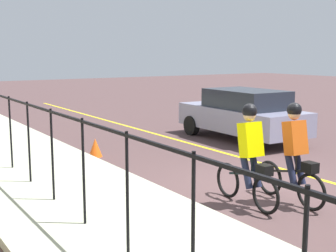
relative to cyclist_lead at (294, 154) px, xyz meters
The scene contains 8 objects.
ground_plane 1.43m from the cyclist_lead, ahead, with size 80.00×80.00×0.00m, color #4C3737.
lane_line_centre 2.24m from the cyclist_lead, 57.47° to the right, with size 36.00×0.12×0.01m, color yellow.
sidewalk 3.55m from the cyclist_lead, 71.41° to the left, with size 40.00×3.20×0.15m, color #A7AB93.
iron_fence 4.25m from the cyclist_lead, 60.23° to the left, with size 19.17×0.04×1.60m.
cyclist_lead is the anchor object (origin of this frame).
cyclist_follow 0.83m from the cyclist_lead, 68.88° to the left, with size 1.71×0.38×1.83m.
patrol_sedan 6.15m from the cyclist_lead, 33.84° to the right, with size 4.45×2.03×1.58m.
traffic_cone_near 5.66m from the cyclist_lead, 14.30° to the left, with size 0.36×0.36×0.48m, color #ED5714.
Camera 1 is at (-6.57, 6.36, 2.67)m, focal length 49.24 mm.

